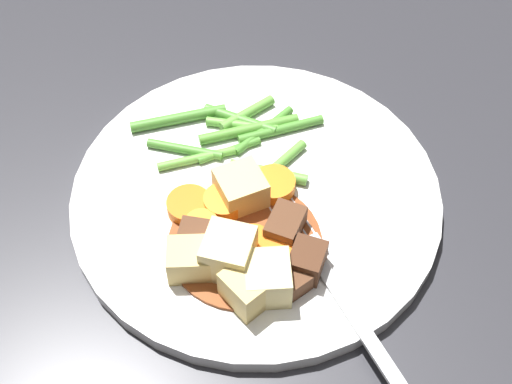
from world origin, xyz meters
The scene contains 31 objects.
ground_plane centered at (0.00, 0.00, 0.00)m, with size 3.00×3.00×0.00m, color #2D2D33.
dinner_plate centered at (0.00, 0.00, 0.01)m, with size 0.28×0.28×0.01m, color white.
stew_sauce centered at (0.05, -0.01, 0.01)m, with size 0.11×0.11×0.00m, color brown.
carrot_slice_0 centered at (0.01, -0.03, 0.02)m, with size 0.03×0.03×0.01m, color orange.
carrot_slice_1 centered at (0.00, 0.01, 0.02)m, with size 0.03×0.03×0.01m, color orange.
carrot_slice_2 centered at (0.07, 0.01, 0.02)m, with size 0.03×0.03×0.01m, color orange.
carrot_slice_3 centered at (0.01, -0.05, 0.02)m, with size 0.03×0.03×0.01m, color orange.
carrot_slice_4 centered at (0.05, -0.01, 0.02)m, with size 0.03×0.03×0.01m, color orange.
carrot_slice_5 centered at (0.03, -0.04, 0.02)m, with size 0.02×0.02×0.01m, color orange.
potato_chunk_0 centered at (0.07, -0.05, 0.03)m, with size 0.03×0.03×0.02m, color #DBBC6B.
potato_chunk_1 centered at (0.09, 0.00, 0.03)m, with size 0.03×0.03×0.03m, color #EAD68C.
potato_chunk_2 centered at (0.07, -0.03, 0.03)m, with size 0.03×0.03×0.03m, color #EAD68C.
potato_chunk_3 centered at (0.09, -0.01, 0.03)m, with size 0.03×0.03×0.03m, color #DBBC6B.
potato_chunk_4 centered at (0.01, -0.01, 0.03)m, with size 0.03×0.03×0.03m, color #E5CC7A.
meat_chunk_0 centered at (0.04, 0.02, 0.02)m, with size 0.02×0.03×0.02m, color #56331E.
meat_chunk_1 centered at (0.08, 0.02, 0.02)m, with size 0.02×0.02×0.02m, color #56331E.
meat_chunk_2 centered at (0.07, 0.03, 0.02)m, with size 0.03×0.02×0.02m, color #4C2B19.
meat_chunk_3 centered at (0.05, -0.04, 0.02)m, with size 0.03×0.02×0.02m, color #56331E.
green_bean_0 centered at (-0.02, 0.01, 0.02)m, with size 0.01×0.01×0.06m, color #66AD42.
green_bean_1 centered at (-0.02, 0.01, 0.02)m, with size 0.01×0.01×0.08m, color #66AD42.
green_bean_2 centered at (-0.06, 0.01, 0.02)m, with size 0.01×0.01×0.07m, color #4C8E33.
green_bean_3 centered at (-0.04, -0.02, 0.02)m, with size 0.01×0.01×0.05m, color #4C8E33.
green_bean_4 centered at (-0.06, 0.03, 0.02)m, with size 0.01×0.01×0.07m, color #4C8E33.
green_bean_5 centered at (-0.07, -0.01, 0.02)m, with size 0.01×0.01×0.06m, color #4C8E33.
green_bean_6 centered at (-0.05, -0.05, 0.02)m, with size 0.01×0.01×0.06m, color #4C8E33.
green_bean_7 centered at (-0.08, -0.06, 0.02)m, with size 0.01×0.01×0.08m, color #4C8E33.
green_bean_8 centered at (-0.03, -0.04, 0.02)m, with size 0.01×0.01×0.06m, color #66AD42.
green_bean_9 centered at (-0.08, 0.00, 0.02)m, with size 0.01×0.01×0.05m, color #66AD42.
green_bean_10 centered at (-0.06, 0.00, 0.02)m, with size 0.01×0.01×0.08m, color #599E38.
green_bean_11 centered at (-0.07, -0.01, 0.02)m, with size 0.01×0.01×0.06m, color #66AD42.
fork centered at (0.08, 0.04, 0.01)m, with size 0.17×0.08×0.00m.
Camera 1 is at (0.34, -0.03, 0.46)m, focal length 51.49 mm.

